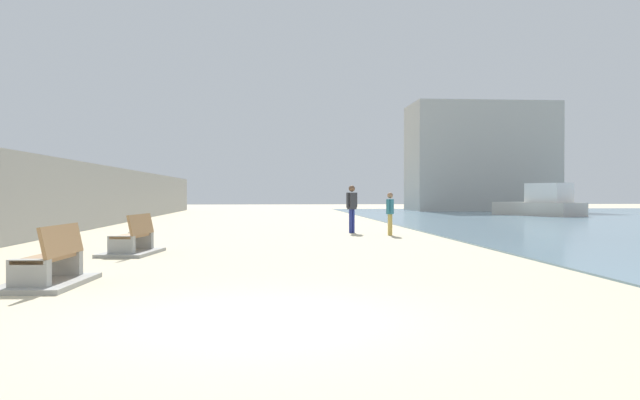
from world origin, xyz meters
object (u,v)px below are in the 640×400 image
at_px(bench_far, 133,245).
at_px(person_walking, 390,211).
at_px(boat_distant, 541,204).
at_px(bench_near, 49,271).
at_px(person_standing, 352,205).

distance_m(bench_far, person_walking, 9.95).
xyz_separation_m(person_walking, boat_distant, (13.39, 18.05, -0.07)).
distance_m(bench_near, boat_distant, 36.55).
relative_size(bench_far, boat_distant, 0.35).
bearing_deg(boat_distant, person_walking, -126.58).
bearing_deg(bench_far, person_standing, 50.88).
distance_m(bench_far, person_standing, 10.19).
bearing_deg(person_standing, bench_far, -129.12).
relative_size(bench_near, person_walking, 1.42).
distance_m(person_walking, boat_distant, 22.48).
relative_size(person_walking, boat_distant, 0.24).
height_order(bench_near, person_standing, person_standing).
distance_m(bench_far, boat_distant, 32.23).
xyz_separation_m(bench_far, person_standing, (6.41, 7.88, 0.82)).
relative_size(bench_near, bench_far, 0.97).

